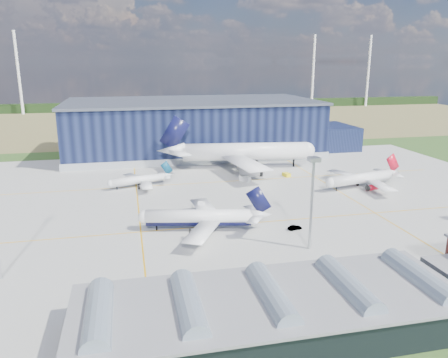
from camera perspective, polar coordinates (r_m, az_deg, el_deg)
ground at (r=133.84m, az=2.00°, el=-4.33°), size 600.00×600.00×0.00m
apron at (r=143.01m, az=0.99°, el=-3.02°), size 220.00×160.00×0.08m
farmland at (r=346.47m, az=-7.25°, el=7.59°), size 600.00×220.00×0.01m
treeline at (r=425.25m, az=-8.33°, el=9.46°), size 600.00×8.00×8.00m
hangar at (r=222.13m, az=-3.45°, el=6.55°), size 145.00×62.00×26.10m
glass_concourse at (r=78.57m, az=8.72°, el=-16.37°), size 78.00×23.00×8.60m
light_mast_center at (r=105.32m, az=11.47°, el=-1.23°), size 2.60×2.60×23.00m
airliner_navy at (r=117.94m, az=-3.33°, el=-3.97°), size 43.48×42.86×12.01m
airliner_red at (r=164.99m, az=17.46°, el=0.74°), size 40.49×39.92×11.15m
airliner_widebody at (r=186.73m, az=2.81°, el=4.78°), size 76.55×75.28×22.23m
airliner_regional at (r=161.92m, az=-11.16°, el=0.38°), size 31.59×31.22×8.34m
gse_tug_b at (r=129.69m, az=-3.83°, el=-4.73°), size 2.16×2.88×1.14m
gse_cart_a at (r=169.04m, az=15.11°, el=-0.49°), size 2.15×2.96×1.19m
gse_van_b at (r=167.47m, az=2.73°, el=0.03°), size 4.25×4.79×2.03m
gse_tug_c at (r=176.26m, az=8.16°, el=0.56°), size 2.83×3.77×1.47m
airstair at (r=131.33m, az=-2.88°, el=-4.07°), size 3.44×4.76×2.83m
car_b at (r=121.31m, az=9.23°, el=-6.30°), size 4.12×2.13×1.29m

